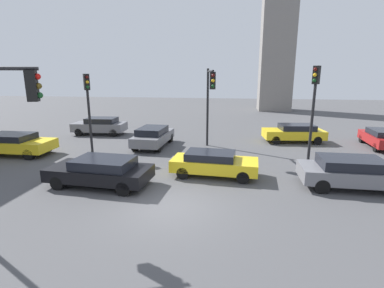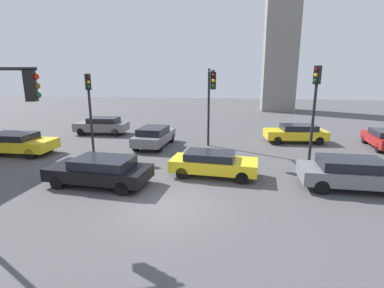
{
  "view_description": "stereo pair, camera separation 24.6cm",
  "coord_description": "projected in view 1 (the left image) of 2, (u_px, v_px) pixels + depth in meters",
  "views": [
    {
      "loc": [
        2.31,
        -10.15,
        5.03
      ],
      "look_at": [
        0.1,
        5.32,
        1.25
      ],
      "focal_mm": 26.91,
      "sensor_mm": 36.0,
      "label": 1
    },
    {
      "loc": [
        2.56,
        -10.12,
        5.03
      ],
      "look_at": [
        0.1,
        5.32,
        1.25
      ],
      "focal_mm": 26.91,
      "sensor_mm": 36.0,
      "label": 2
    }
  ],
  "objects": [
    {
      "name": "car_3",
      "position": [
        100.0,
        126.0,
        24.66
      ],
      "size": [
        4.47,
        2.16,
        1.44
      ],
      "rotation": [
        0.0,
        0.0,
        3.2
      ],
      "color": "slate",
      "rests_on": "ground_plane"
    },
    {
      "name": "car_6",
      "position": [
        354.0,
        172.0,
        12.96
      ],
      "size": [
        4.81,
        2.11,
        1.39
      ],
      "rotation": [
        0.0,
        0.0,
        -0.02
      ],
      "color": "slate",
      "rests_on": "ground_plane"
    },
    {
      "name": "car_1",
      "position": [
        213.0,
        163.0,
        14.51
      ],
      "size": [
        4.41,
        2.06,
        1.25
      ],
      "rotation": [
        0.0,
        0.0,
        -0.07
      ],
      "color": "yellow",
      "rests_on": "ground_plane"
    },
    {
      "name": "car_0",
      "position": [
        153.0,
        136.0,
        20.48
      ],
      "size": [
        2.16,
        4.49,
        1.42
      ],
      "rotation": [
        0.0,
        0.0,
        1.52
      ],
      "color": "slate",
      "rests_on": "ground_plane"
    },
    {
      "name": "car_8",
      "position": [
        101.0,
        171.0,
        13.26
      ],
      "size": [
        4.8,
        2.35,
        1.31
      ],
      "rotation": [
        0.0,
        0.0,
        3.07
      ],
      "color": "black",
      "rests_on": "ground_plane"
    },
    {
      "name": "traffic_light_1",
      "position": [
        88.0,
        99.0,
        18.26
      ],
      "size": [
        0.46,
        0.48,
        5.08
      ],
      "rotation": [
        0.0,
        0.0,
        -0.86
      ],
      "color": "black",
      "rests_on": "ground_plane"
    },
    {
      "name": "skyline_tower",
      "position": [
        280.0,
        5.0,
        38.54
      ],
      "size": [
        4.37,
        4.37,
        28.24
      ],
      "primitive_type": "cube",
      "color": "gray",
      "rests_on": "ground_plane"
    },
    {
      "name": "traffic_light_4",
      "position": [
        210.0,
        92.0,
        18.54
      ],
      "size": [
        0.82,
        3.5,
        5.44
      ],
      "rotation": [
        0.0,
        0.0,
        -1.4
      ],
      "color": "black",
      "rests_on": "ground_plane"
    },
    {
      "name": "car_4",
      "position": [
        14.0,
        143.0,
        18.36
      ],
      "size": [
        4.79,
        2.14,
        1.37
      ],
      "rotation": [
        0.0,
        0.0,
        0.01
      ],
      "color": "yellow",
      "rests_on": "ground_plane"
    },
    {
      "name": "car_5",
      "position": [
        294.0,
        133.0,
        21.87
      ],
      "size": [
        4.64,
        2.38,
        1.36
      ],
      "rotation": [
        0.0,
        0.0,
        3.26
      ],
      "color": "yellow",
      "rests_on": "ground_plane"
    },
    {
      "name": "traffic_light_0",
      "position": [
        314.0,
        97.0,
        16.19
      ],
      "size": [
        0.45,
        0.48,
        5.5
      ],
      "rotation": [
        0.0,
        0.0,
        -2.23
      ],
      "color": "black",
      "rests_on": "ground_plane"
    },
    {
      "name": "ground_plane",
      "position": [
        170.0,
        206.0,
        11.27
      ],
      "size": [
        106.41,
        106.41,
        0.0
      ],
      "primitive_type": "plane",
      "color": "#4C4C4F"
    },
    {
      "name": "car_2",
      "position": [
        382.0,
        138.0,
        20.16
      ],
      "size": [
        2.04,
        4.21,
        1.31
      ],
      "rotation": [
        0.0,
        0.0,
        1.5
      ],
      "color": "maroon",
      "rests_on": "ground_plane"
    }
  ]
}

